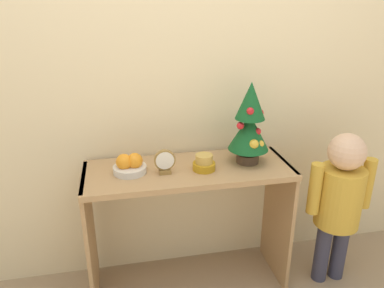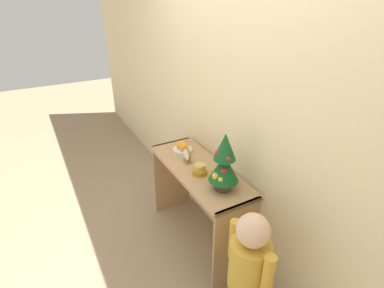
{
  "view_description": "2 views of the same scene",
  "coord_description": "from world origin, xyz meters",
  "px_view_note": "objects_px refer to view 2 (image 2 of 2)",
  "views": [
    {
      "loc": [
        -0.33,
        -1.53,
        1.58
      ],
      "look_at": [
        0.02,
        0.23,
        0.87
      ],
      "focal_mm": 35.0,
      "sensor_mm": 36.0,
      "label": 1
    },
    {
      "loc": [
        1.77,
        -0.83,
        2.01
      ],
      "look_at": [
        -0.05,
        0.17,
        0.95
      ],
      "focal_mm": 28.0,
      "sensor_mm": 36.0,
      "label": 2
    }
  ],
  "objects_px": {
    "child_figure": "(249,264)",
    "mini_tree": "(224,162)",
    "fruit_bowl": "(182,148)",
    "singing_bowl": "(200,170)",
    "desk_clock": "(187,156)"
  },
  "relations": [
    {
      "from": "child_figure",
      "to": "mini_tree",
      "type": "bearing_deg",
      "value": 164.85
    },
    {
      "from": "fruit_bowl",
      "to": "singing_bowl",
      "type": "distance_m",
      "value": 0.38
    },
    {
      "from": "fruit_bowl",
      "to": "child_figure",
      "type": "height_order",
      "value": "child_figure"
    },
    {
      "from": "singing_bowl",
      "to": "desk_clock",
      "type": "distance_m",
      "value": 0.2
    },
    {
      "from": "fruit_bowl",
      "to": "desk_clock",
      "type": "relative_size",
      "value": 1.32
    },
    {
      "from": "singing_bowl",
      "to": "desk_clock",
      "type": "height_order",
      "value": "desk_clock"
    },
    {
      "from": "child_figure",
      "to": "desk_clock",
      "type": "bearing_deg",
      "value": 174.86
    },
    {
      "from": "fruit_bowl",
      "to": "singing_bowl",
      "type": "bearing_deg",
      "value": -6.51
    },
    {
      "from": "singing_bowl",
      "to": "desk_clock",
      "type": "relative_size",
      "value": 0.91
    },
    {
      "from": "desk_clock",
      "to": "child_figure",
      "type": "relative_size",
      "value": 0.14
    },
    {
      "from": "singing_bowl",
      "to": "desk_clock",
      "type": "bearing_deg",
      "value": -178.94
    },
    {
      "from": "singing_bowl",
      "to": "desk_clock",
      "type": "xyz_separation_m",
      "value": [
        -0.2,
        -0.0,
        0.03
      ]
    },
    {
      "from": "singing_bowl",
      "to": "child_figure",
      "type": "relative_size",
      "value": 0.13
    },
    {
      "from": "mini_tree",
      "to": "desk_clock",
      "type": "height_order",
      "value": "mini_tree"
    },
    {
      "from": "fruit_bowl",
      "to": "child_figure",
      "type": "relative_size",
      "value": 0.18
    }
  ]
}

